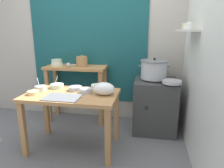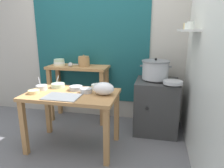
% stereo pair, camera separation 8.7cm
% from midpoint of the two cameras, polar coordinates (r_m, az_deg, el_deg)
% --- Properties ---
extents(ground_plane, '(9.00, 9.00, 0.00)m').
position_cam_midpoint_polar(ground_plane, '(2.79, -8.28, -16.94)').
color(ground_plane, slate).
extents(wall_back, '(4.40, 0.12, 2.60)m').
position_cam_midpoint_polar(wall_back, '(3.39, -1.15, 12.24)').
color(wall_back, '#B2ADA3').
rests_on(wall_back, ground).
extents(wall_right, '(0.30, 3.20, 2.60)m').
position_cam_midpoint_polar(wall_right, '(2.46, 25.01, 9.78)').
color(wall_right, silver).
rests_on(wall_right, ground).
extents(prep_table, '(1.10, 0.66, 0.72)m').
position_cam_midpoint_polar(prep_table, '(2.55, -10.05, -4.85)').
color(prep_table, '#B27F4C').
rests_on(prep_table, ground).
extents(back_shelf_table, '(0.96, 0.40, 0.90)m').
position_cam_midpoint_polar(back_shelf_table, '(3.34, -8.53, 1.22)').
color(back_shelf_table, '#B27F4C').
rests_on(back_shelf_table, ground).
extents(stove_block, '(0.60, 0.61, 0.78)m').
position_cam_midpoint_polar(stove_block, '(3.10, 12.92, -5.87)').
color(stove_block, '#383838').
rests_on(stove_block, ground).
extents(steamer_pot, '(0.43, 0.39, 0.30)m').
position_cam_midpoint_polar(steamer_pot, '(2.97, 12.74, 3.89)').
color(steamer_pot, '#B7BABF').
rests_on(steamer_pot, stove_block).
extents(clay_pot, '(0.18, 0.18, 0.18)m').
position_cam_midpoint_polar(clay_pot, '(3.25, -7.02, 6.24)').
color(clay_pot, '#A37A4C').
rests_on(clay_pot, back_shelf_table).
extents(bowl_stack_enamel, '(0.18, 0.18, 0.10)m').
position_cam_midpoint_polar(bowl_stack_enamel, '(3.39, -13.68, 5.80)').
color(bowl_stack_enamel, beige).
rests_on(bowl_stack_enamel, back_shelf_table).
extents(ladle, '(0.26, 0.13, 0.07)m').
position_cam_midpoint_polar(ladle, '(3.23, -10.50, 5.29)').
color(ladle, '#B7BABF').
rests_on(ladle, back_shelf_table).
extents(serving_tray, '(0.40, 0.28, 0.01)m').
position_cam_midpoint_polar(serving_tray, '(2.39, -12.66, -3.47)').
color(serving_tray, slate).
rests_on(serving_tray, prep_table).
extents(plastic_bag, '(0.25, 0.18, 0.15)m').
position_cam_midpoint_polar(plastic_bag, '(2.39, -1.30, -1.28)').
color(plastic_bag, white).
rests_on(plastic_bag, prep_table).
extents(wide_pan, '(0.25, 0.25, 0.04)m').
position_cam_midpoint_polar(wide_pan, '(2.78, 17.37, 0.43)').
color(wide_pan, '#B7BABF').
rests_on(wide_pan, stove_block).
extents(prep_bowl_0, '(0.14, 0.14, 0.16)m').
position_cam_midpoint_polar(prep_bowl_0, '(2.73, -18.04, -0.88)').
color(prep_bowl_0, '#B7BABF').
rests_on(prep_bowl_0, prep_table).
extents(prep_bowl_1, '(0.17, 0.17, 0.15)m').
position_cam_midpoint_polar(prep_bowl_1, '(2.79, -13.84, -0.33)').
color(prep_bowl_1, '#B7D1AD').
rests_on(prep_bowl_1, prep_table).
extents(prep_bowl_2, '(0.15, 0.15, 0.06)m').
position_cam_midpoint_polar(prep_bowl_2, '(2.50, -6.17, -1.74)').
color(prep_bowl_2, '#B7BABF').
rests_on(prep_bowl_2, prep_table).
extents(prep_bowl_3, '(0.14, 0.14, 0.07)m').
position_cam_midpoint_polar(prep_bowl_3, '(2.62, -3.20, -0.74)').
color(prep_bowl_3, silver).
rests_on(prep_bowl_3, prep_table).
extents(prep_bowl_4, '(0.17, 0.17, 0.05)m').
position_cam_midpoint_polar(prep_bowl_4, '(2.62, -9.00, -1.07)').
color(prep_bowl_4, '#B7BABF').
rests_on(prep_bowl_4, prep_table).
extents(prep_bowl_5, '(0.13, 0.13, 0.04)m').
position_cam_midpoint_polar(prep_bowl_5, '(2.61, -19.94, -2.02)').
color(prep_bowl_5, '#E5C684').
rests_on(prep_bowl_5, prep_table).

